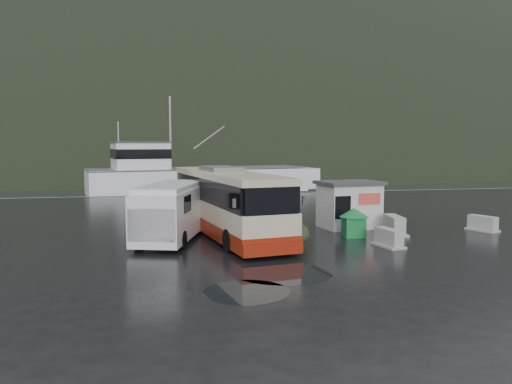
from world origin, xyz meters
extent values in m
plane|color=black|center=(0.00, 0.00, 0.00)|extent=(160.00, 160.00, 0.00)
cube|color=black|center=(0.00, 110.00, 0.00)|extent=(300.00, 180.00, 0.02)
cube|color=#999993|center=(0.00, 20.00, 0.00)|extent=(160.00, 0.60, 1.50)
ellipsoid|color=black|center=(10.00, 250.00, 0.00)|extent=(780.00, 540.00, 570.00)
cylinder|color=black|center=(0.90, -5.67, 0.01)|extent=(3.40, 3.40, 0.01)
cylinder|color=black|center=(-0.63, -7.66, 0.01)|extent=(2.47, 2.47, 0.01)
camera|label=1|loc=(-3.19, -21.09, 4.12)|focal=35.00mm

